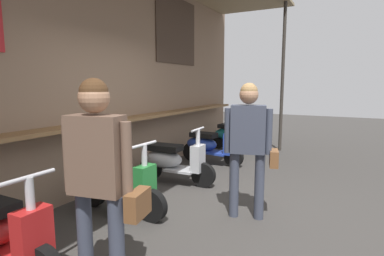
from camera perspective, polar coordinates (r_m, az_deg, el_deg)
name	(u,v)px	position (r m, az deg, el deg)	size (l,w,h in m)	color
ground_plane	(213,208)	(4.30, 3.94, -14.71)	(27.92, 27.92, 0.00)	#383533
market_stall_facade	(102,56)	(5.05, -16.39, 12.78)	(9.97, 2.23, 3.86)	#7F6651
scooter_green	(116,183)	(4.17, -14.05, -9.96)	(0.46, 1.40, 0.97)	#237533
scooter_silver	(172,160)	(5.24, -3.79, -6.01)	(0.49, 1.40, 0.97)	#B2B5BA
scooter_blue	(209,145)	(6.51, 3.09, -3.21)	(0.47, 1.40, 0.97)	#233D9E
scooter_teal	(234,135)	(7.90, 7.76, -1.27)	(0.46, 1.40, 0.97)	#197075
shopper_with_handbag	(249,137)	(3.80, 10.58, -1.67)	(0.40, 0.66, 1.69)	#383D4C
shopper_browsing	(99,167)	(2.41, -16.93, -7.00)	(0.36, 0.67, 1.71)	#383D4C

